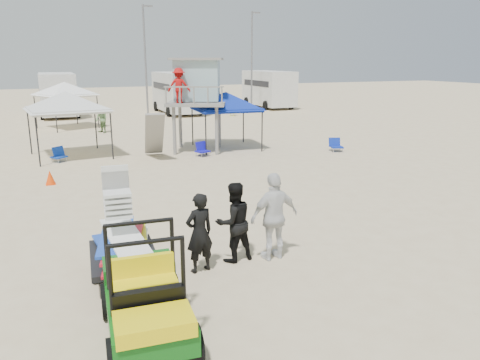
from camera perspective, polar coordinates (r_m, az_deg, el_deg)
name	(u,v)px	position (r m, az deg, el deg)	size (l,w,h in m)	color
ground	(274,280)	(9.54, 4.16, -12.10)	(140.00, 140.00, 0.00)	beige
utility_cart	(144,291)	(7.48, -11.58, -13.15)	(1.33, 2.42, 1.78)	#0D5612
surf_trailer	(121,239)	(9.60, -14.25, -7.03)	(1.39, 2.39, 2.01)	black
man_left	(199,233)	(9.61, -4.97, -6.44)	(0.61, 0.40, 1.68)	black
man_mid	(234,222)	(10.08, -0.78, -5.14)	(0.85, 0.66, 1.76)	black
man_right	(274,217)	(10.17, 4.21, -4.46)	(1.14, 0.47, 1.94)	silver
lifeguard_tower	(194,84)	(22.39, -5.58, 11.59)	(3.48, 3.48, 4.24)	gray
canopy_blue	(226,95)	(22.92, -1.76, 10.32)	(3.09, 3.09, 3.15)	black
canopy_white_a	(66,95)	(22.17, -20.46, 9.72)	(3.52, 3.52, 3.32)	black
canopy_white_c	(64,84)	(31.82, -20.64, 10.87)	(3.89, 3.89, 3.31)	black
cone_near	(50,177)	(17.71, -22.14, 0.29)	(0.34, 0.34, 0.50)	#FE4208
beach_chair_a	(59,154)	(21.58, -21.24, 2.94)	(0.73, 0.84, 0.64)	#103AB5
beach_chair_b	(202,149)	(21.40, -4.69, 3.79)	(0.69, 0.76, 0.64)	#1210B4
beach_chair_c	(336,145)	(22.85, 11.59, 4.23)	(0.67, 0.73, 0.64)	#0E279E
rv_mid_left	(58,93)	(39.20, -21.35, 9.91)	(2.65, 6.50, 3.25)	silver
rv_mid_right	(176,91)	(38.96, -7.75, 10.73)	(2.64, 7.00, 3.25)	silver
rv_far_right	(268,87)	(43.49, 3.48, 11.21)	(2.64, 6.60, 3.25)	silver
light_pole_left	(146,63)	(35.29, -11.44, 13.78)	(0.14, 0.14, 8.00)	slate
light_pole_right	(252,63)	(39.45, 1.43, 14.09)	(0.14, 0.14, 8.00)	slate
distant_beachgoers	(65,121)	(29.04, -20.55, 6.76)	(18.14, 7.60, 1.67)	#CED851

